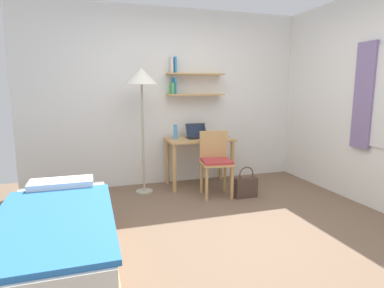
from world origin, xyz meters
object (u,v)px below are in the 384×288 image
at_px(desk_chair, 216,159).
at_px(standing_lamp, 141,82).
at_px(water_bottle, 176,132).
at_px(bed, 56,240).
at_px(book_stack, 219,135).
at_px(handbag, 246,187).
at_px(desk, 199,148).
at_px(laptop, 197,134).

distance_m(desk_chair, standing_lamp, 1.43).
bearing_deg(water_bottle, desk_chair, -50.48).
relative_size(bed, standing_lamp, 1.10).
distance_m(desk_chair, book_stack, 0.60).
bearing_deg(desk_chair, water_bottle, 129.52).
bearing_deg(handbag, desk, 119.78).
bearing_deg(handbag, book_stack, 98.75).
bearing_deg(desk_chair, laptop, 98.97).
xyz_separation_m(desk, handbag, (0.41, -0.73, -0.42)).
height_order(desk_chair, standing_lamp, standing_lamp).
relative_size(standing_lamp, laptop, 5.50).
xyz_separation_m(standing_lamp, handbag, (1.27, -0.62, -1.38)).
bearing_deg(water_bottle, book_stack, -2.45).
relative_size(desk, standing_lamp, 0.57).
relative_size(bed, desk, 1.94).
height_order(desk, desk_chair, desk_chair).
height_order(bed, laptop, laptop).
relative_size(laptop, water_bottle, 1.44).
xyz_separation_m(bed, handbag, (2.25, 1.10, -0.09)).
xyz_separation_m(desk_chair, water_bottle, (-0.42, 0.51, 0.33)).
bearing_deg(desk_chair, standing_lamp, 157.19).
bearing_deg(desk_chair, desk, 97.79).
relative_size(laptop, handbag, 0.74).
xyz_separation_m(book_stack, handbag, (0.11, -0.72, -0.61)).
xyz_separation_m(bed, book_stack, (2.14, 1.82, 0.51)).
bearing_deg(desk, water_bottle, 176.28).
bearing_deg(bed, laptop, 46.10).
relative_size(standing_lamp, water_bottle, 7.91).
relative_size(bed, handbag, 4.46).
relative_size(desk_chair, water_bottle, 4.00).
height_order(desk, laptop, laptop).
relative_size(desk, handbag, 2.31).
bearing_deg(handbag, standing_lamp, 153.87).
height_order(bed, water_bottle, water_bottle).
bearing_deg(book_stack, desk_chair, -116.05).
xyz_separation_m(bed, desk_chair, (1.90, 1.33, 0.25)).
distance_m(desk_chair, laptop, 0.62).
bearing_deg(desk, handbag, -60.22).
xyz_separation_m(desk_chair, handbag, (0.35, -0.23, -0.35)).
height_order(standing_lamp, handbag, standing_lamp).
distance_m(standing_lamp, water_bottle, 0.87).
height_order(desk_chair, book_stack, desk_chair).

